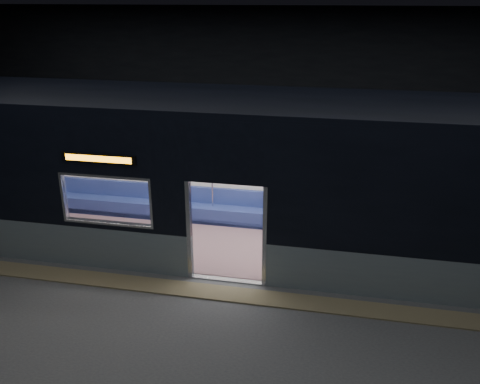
% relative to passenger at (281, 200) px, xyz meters
% --- Properties ---
extents(station_floor, '(24.00, 14.00, 0.01)m').
position_rel_passenger_xyz_m(station_floor, '(-0.74, -3.55, -0.77)').
color(station_floor, '#47494C').
rests_on(station_floor, ground).
extents(station_envelope, '(24.00, 14.00, 5.00)m').
position_rel_passenger_xyz_m(station_envelope, '(-0.74, -3.55, 2.90)').
color(station_envelope, black).
rests_on(station_envelope, station_floor).
extents(tactile_strip, '(22.80, 0.50, 0.03)m').
position_rel_passenger_xyz_m(tactile_strip, '(-0.74, -3.00, -0.75)').
color(tactile_strip, '#8C7F59').
rests_on(tactile_strip, station_floor).
extents(metro_car, '(18.00, 3.04, 3.35)m').
position_rel_passenger_xyz_m(metro_car, '(-0.74, -1.00, 1.08)').
color(metro_car, gray).
rests_on(metro_car, station_floor).
extents(passenger, '(0.38, 0.64, 1.30)m').
position_rel_passenger_xyz_m(passenger, '(0.00, 0.00, 0.00)').
color(passenger, black).
rests_on(passenger, metro_car).
extents(handbag, '(0.31, 0.29, 0.13)m').
position_rel_passenger_xyz_m(handbag, '(0.00, -0.21, -0.11)').
color(handbag, black).
rests_on(handbag, passenger).
extents(transit_map, '(0.96, 0.03, 0.62)m').
position_rel_passenger_xyz_m(transit_map, '(4.26, 0.31, 0.69)').
color(transit_map, white).
rests_on(transit_map, metro_car).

